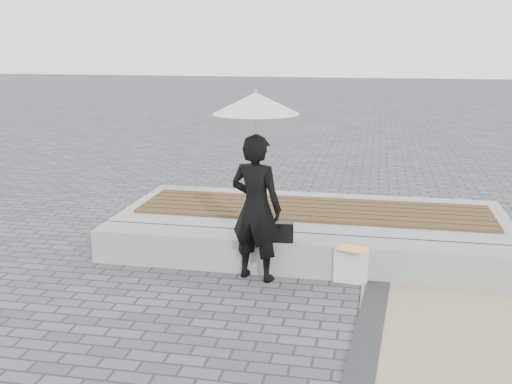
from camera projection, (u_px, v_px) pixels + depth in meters
ground at (279, 334)px, 5.55m from camera, size 80.00×80.00×0.00m
edging_band at (361, 369)px, 4.92m from camera, size 0.61×5.20×0.04m
seating_ledge at (302, 255)px, 7.02m from camera, size 5.00×0.45×0.40m
timber_platform at (313, 225)px, 8.16m from camera, size 5.00×2.00×0.40m
timber_decking at (313, 209)px, 8.11m from camera, size 4.60×1.20×0.04m
woman at (256, 208)px, 6.67m from camera, size 0.69×0.55×1.64m
parasol at (256, 103)px, 6.39m from camera, size 0.92×0.92×1.18m
handbag at (279, 232)px, 6.83m from camera, size 0.33×0.14×0.22m
canvas_tote at (352, 265)px, 6.72m from camera, size 0.39×0.20×0.40m
magazine at (352, 249)px, 6.62m from camera, size 0.36×0.31×0.01m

